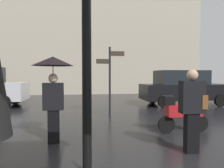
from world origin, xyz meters
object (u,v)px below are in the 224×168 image
(pedestrian_with_umbrella, at_px, (53,76))
(parked_scooter, at_px, (182,112))
(pedestrian_with_bag, at_px, (192,106))
(parked_car_right, at_px, (183,87))
(street_signpost, at_px, (110,74))

(pedestrian_with_umbrella, xyz_separation_m, parked_scooter, (3.36, 0.39, -0.98))
(pedestrian_with_bag, xyz_separation_m, parked_scooter, (0.51, 1.42, -0.40))
(pedestrian_with_umbrella, xyz_separation_m, pedestrian_with_bag, (2.85, -1.04, -0.59))
(pedestrian_with_umbrella, xyz_separation_m, parked_car_right, (5.95, 5.30, -0.62))
(pedestrian_with_bag, distance_m, parked_scooter, 1.56)
(parked_scooter, distance_m, parked_car_right, 5.56)
(pedestrian_with_umbrella, height_order, street_signpost, street_signpost)
(parked_scooter, relative_size, parked_car_right, 0.32)
(parked_scooter, bearing_deg, street_signpost, 125.16)
(pedestrian_with_bag, height_order, parked_car_right, parked_car_right)
(pedestrian_with_bag, bearing_deg, parked_scooter, -73.77)
(parked_scooter, xyz_separation_m, parked_car_right, (2.59, 4.91, 0.36))
(parked_car_right, distance_m, street_signpost, 4.89)
(parked_scooter, xyz_separation_m, street_signpost, (-1.63, 2.55, 1.06))
(pedestrian_with_umbrella, relative_size, parked_scooter, 1.39)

